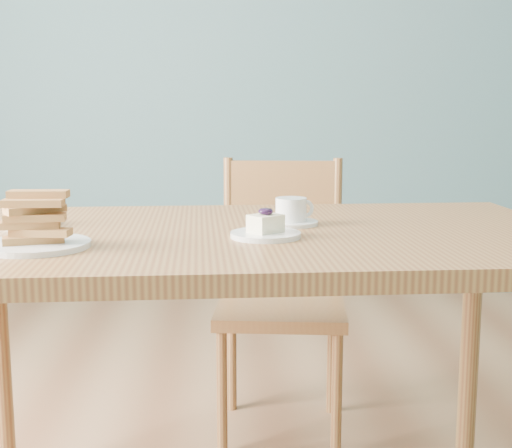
% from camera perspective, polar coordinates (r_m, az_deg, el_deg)
% --- Properties ---
extents(dining_table, '(1.45, 0.85, 0.77)m').
position_cam_1_polar(dining_table, '(1.59, -0.46, -3.24)').
color(dining_table, olive).
rests_on(dining_table, ground).
extents(dining_chair, '(0.44, 0.42, 0.87)m').
position_cam_1_polar(dining_chair, '(2.29, 2.03, -5.66)').
color(dining_chair, olive).
rests_on(dining_chair, ground).
extents(cheesecake_plate_near, '(0.15, 0.15, 0.06)m').
position_cam_1_polar(cheesecake_plate_near, '(1.49, 0.77, -0.48)').
color(cheesecake_plate_near, white).
rests_on(cheesecake_plate_near, dining_table).
extents(cheesecake_plate_far, '(0.14, 0.14, 0.06)m').
position_cam_1_polar(cheesecake_plate_far, '(1.72, -17.77, 0.36)').
color(cheesecake_plate_far, white).
rests_on(cheesecake_plate_far, dining_table).
extents(coffee_cup, '(0.13, 0.13, 0.06)m').
position_cam_1_polar(coffee_cup, '(1.65, 2.86, 0.86)').
color(coffee_cup, white).
rests_on(coffee_cup, dining_table).
extents(biscotti_plate, '(0.21, 0.21, 0.11)m').
position_cam_1_polar(biscotti_plate, '(1.44, -17.25, -0.38)').
color(biscotti_plate, white).
rests_on(biscotti_plate, dining_table).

